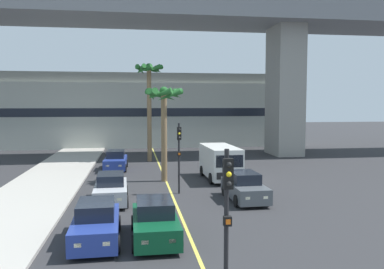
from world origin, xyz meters
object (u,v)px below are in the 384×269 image
car_queue_fifth (96,224)px  traffic_light_median_far (179,148)px  car_queue_front (116,161)px  palm_tree_near_median (149,84)px  palm_tree_mid_median (164,105)px  delivery_van (220,161)px  car_queue_second (155,221)px  car_queue_fourth (111,189)px  traffic_light_median_near (227,208)px  car_queue_third (244,188)px

car_queue_fifth → traffic_light_median_far: 8.98m
car_queue_front → car_queue_fifth: bearing=-89.9°
palm_tree_near_median → palm_tree_mid_median: (0.61, -9.78, -1.91)m
delivery_van → car_queue_second: bearing=-113.8°
car_queue_fourth → palm_tree_mid_median: (3.31, 5.49, 4.53)m
car_queue_second → car_queue_fourth: same height
car_queue_front → palm_tree_mid_median: (3.54, -5.40, 4.53)m
traffic_light_median_near → traffic_light_median_far: same height
car_queue_fifth → palm_tree_mid_median: (3.52, 11.72, 4.53)m
car_queue_third → palm_tree_near_median: (-4.58, 15.91, 6.43)m
car_queue_third → car_queue_fifth: (-7.49, -5.59, 0.00)m
traffic_light_median_near → traffic_light_median_far: (0.33, 13.55, 0.00)m
car_queue_fourth → car_queue_fifth: 6.24m
palm_tree_near_median → car_queue_fourth: bearing=-100.0°
car_queue_second → traffic_light_median_near: traffic_light_median_near is taller
traffic_light_median_near → palm_tree_mid_median: 17.72m
traffic_light_median_near → car_queue_fourth: bearing=106.5°
car_queue_third → traffic_light_median_near: bearing=-108.1°
car_queue_second → car_queue_third: 7.69m
traffic_light_median_far → car_queue_fifth: bearing=-118.0°
delivery_van → traffic_light_median_far: (-3.36, -4.02, 1.43)m
car_queue_third → car_queue_front: bearing=123.1°
car_queue_fourth → palm_tree_near_median: palm_tree_near_median is taller
car_queue_fifth → car_queue_fourth: bearing=88.1°
car_queue_second → palm_tree_mid_median: size_ratio=0.63×
car_queue_front → traffic_light_median_far: traffic_light_median_far is taller
car_queue_front → car_queue_second: (2.28, -17.17, 0.00)m
palm_tree_near_median → palm_tree_mid_median: size_ratio=1.39×
car_queue_front → palm_tree_near_median: palm_tree_near_median is taller
car_queue_third → traffic_light_median_near: traffic_light_median_near is taller
car_queue_fifth → car_queue_second: bearing=-1.2°
car_queue_fourth → delivery_van: bearing=37.3°
car_queue_third → palm_tree_mid_median: bearing=122.9°
car_queue_front → car_queue_third: size_ratio=1.00×
car_queue_front → traffic_light_median_far: size_ratio=0.99×
delivery_van → palm_tree_mid_median: bearing=-179.6°
car_queue_fifth → palm_tree_near_median: size_ratio=0.46×
car_queue_fifth → palm_tree_mid_median: size_ratio=0.64×
car_queue_fifth → traffic_light_median_near: bearing=-57.0°
car_queue_fourth → traffic_light_median_far: bearing=21.1°
car_queue_fourth → traffic_light_median_near: (3.56, -12.04, 1.99)m
car_queue_front → traffic_light_median_near: (3.79, -22.93, 1.99)m
car_queue_fifth → delivery_van: 13.93m
traffic_light_median_near → palm_tree_near_median: size_ratio=0.46×
car_queue_second → delivery_van: size_ratio=0.78×
car_queue_fifth → traffic_light_median_far: (4.10, 7.73, 1.99)m
car_queue_fourth → palm_tree_mid_median: 7.85m
car_queue_fifth → delivery_van: bearing=57.6°
palm_tree_near_median → car_queue_second: bearing=-91.7°
car_queue_fifth → traffic_light_median_far: bearing=62.0°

